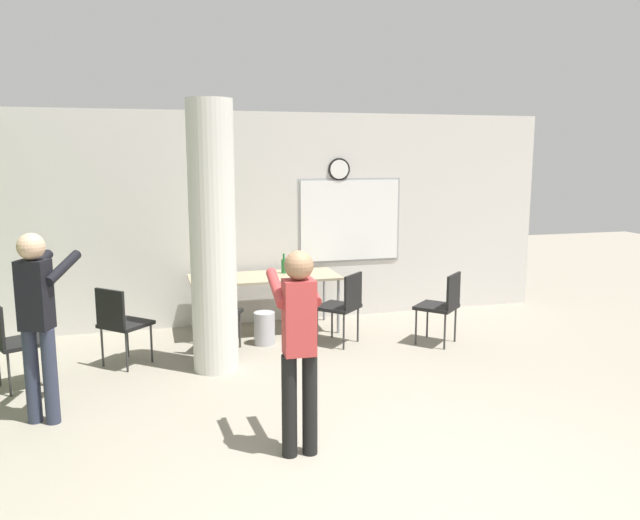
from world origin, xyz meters
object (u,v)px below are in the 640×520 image
object	(u,v)px
chair_mid_room	(442,303)
person_watching_back	(38,313)
folding_table	(265,279)
chair_near_pillar	(121,320)
bottle_on_table	(284,266)
chair_by_left_wall	(13,338)
person_playing_front	(298,336)
chair_table_right	(343,303)
chair_table_left	(218,310)

from	to	relation	value
chair_mid_room	person_watching_back	bearing A→B (deg)	-165.55
folding_table	chair_near_pillar	world-z (taller)	chair_near_pillar
folding_table	bottle_on_table	xyz separation A→B (m)	(0.28, 0.12, 0.14)
chair_by_left_wall	chair_mid_room	world-z (taller)	same
person_playing_front	chair_table_right	bearing A→B (deg)	65.54
chair_by_left_wall	chair_mid_room	size ratio (longest dim) A/B	1.00
chair_by_left_wall	person_watching_back	world-z (taller)	person_watching_back
chair_by_left_wall	person_playing_front	xyz separation A→B (m)	(2.34, -2.03, 0.41)
bottle_on_table	chair_mid_room	size ratio (longest dim) A/B	0.30
person_playing_front	chair_mid_room	bearing A→B (deg)	44.21
chair_table_right	bottle_on_table	bearing A→B (deg)	119.85
bottle_on_table	chair_table_left	xyz separation A→B (m)	(-0.96, -0.86, -0.32)
person_watching_back	person_playing_front	xyz separation A→B (m)	(1.95, -1.14, -0.03)
bottle_on_table	person_watching_back	bearing A→B (deg)	-138.21
folding_table	chair_table_left	xyz separation A→B (m)	(-0.68, -0.74, -0.17)
person_watching_back	person_playing_front	bearing A→B (deg)	-30.29
chair_near_pillar	person_playing_front	distance (m)	2.81
folding_table	chair_table_left	world-z (taller)	chair_table_left
chair_table_left	chair_near_pillar	bearing A→B (deg)	-170.75
bottle_on_table	chair_near_pillar	distance (m)	2.27
chair_by_left_wall	person_playing_front	bearing A→B (deg)	-40.95
chair_near_pillar	person_playing_front	world-z (taller)	person_playing_front
bottle_on_table	chair_table_left	bearing A→B (deg)	-138.17
chair_near_pillar	chair_table_left	bearing A→B (deg)	9.25
chair_mid_room	folding_table	bearing A→B (deg)	150.38
chair_near_pillar	chair_mid_room	world-z (taller)	same
folding_table	person_watching_back	bearing A→B (deg)	-136.46
person_watching_back	chair_mid_room	bearing A→B (deg)	14.45
chair_mid_room	chair_table_right	bearing A→B (deg)	164.76
chair_near_pillar	chair_table_right	bearing A→B (deg)	2.69
person_watching_back	person_playing_front	world-z (taller)	person_watching_back
bottle_on_table	chair_by_left_wall	xyz separation A→B (m)	(-2.97, -1.43, -0.32)
chair_table_right	chair_near_pillar	xyz separation A→B (m)	(-2.52, -0.12, 0.00)
chair_near_pillar	chair_by_left_wall	xyz separation A→B (m)	(-0.97, -0.40, 0.00)
chair_table_right	person_playing_front	bearing A→B (deg)	-114.46
chair_table_left	person_playing_front	bearing A→B (deg)	-82.96
folding_table	person_watching_back	xyz separation A→B (m)	(-2.31, -2.20, 0.27)
folding_table	bottle_on_table	distance (m)	0.33
chair_table_right	person_watching_back	distance (m)	3.44
folding_table	person_watching_back	world-z (taller)	person_watching_back
chair_table_right	chair_mid_room	xyz separation A→B (m)	(1.14, -0.31, 0.00)
folding_table	chair_mid_room	bearing A→B (deg)	-29.62
folding_table	person_watching_back	size ratio (longest dim) A/B	1.16
bottle_on_table	chair_by_left_wall	bearing A→B (deg)	-154.38
person_playing_front	folding_table	bearing A→B (deg)	83.85
folding_table	chair_mid_room	size ratio (longest dim) A/B	2.17
person_watching_back	folding_table	bearing A→B (deg)	43.54
chair_table_right	chair_by_left_wall	distance (m)	3.53
folding_table	chair_table_right	bearing A→B (deg)	-44.76
folding_table	person_playing_front	distance (m)	3.36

